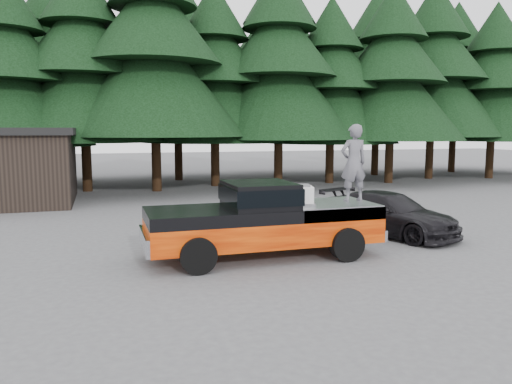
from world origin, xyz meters
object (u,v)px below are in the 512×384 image
object	(u,v)px
pickup_truck	(263,231)
parked_car	(389,214)
air_compressor	(299,196)
man_on_bed	(354,163)

from	to	relation	value
pickup_truck	parked_car	distance (m)	4.81
air_compressor	parked_car	world-z (taller)	air_compressor
air_compressor	man_on_bed	size ratio (longest dim) A/B	0.32
pickup_truck	parked_car	size ratio (longest dim) A/B	1.34
air_compressor	man_on_bed	world-z (taller)	man_on_bed
pickup_truck	air_compressor	xyz separation A→B (m)	(0.91, -0.17, 0.89)
parked_car	man_on_bed	bearing A→B (deg)	-167.65
pickup_truck	man_on_bed	distance (m)	3.05
man_on_bed	parked_car	world-z (taller)	man_on_bed
pickup_truck	man_on_bed	bearing A→B (deg)	1.61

